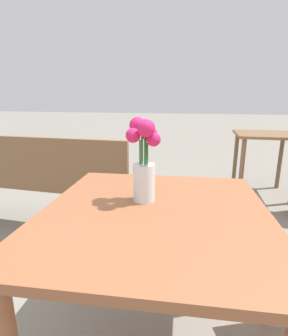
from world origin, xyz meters
TOP-DOWN VIEW (x-y plane):
  - table_front at (0.00, -0.00)m, footprint 0.90×0.96m
  - flower_vase at (-0.06, 0.08)m, footprint 0.13×0.13m
  - bench_near at (-1.26, 0.91)m, footprint 1.86×0.40m
  - table_back at (0.85, 2.39)m, footprint 0.68×0.68m

SIDE VIEW (x-z plane):
  - bench_near at x=-1.26m, z-range 0.05..0.90m
  - table_back at x=0.85m, z-range 0.23..0.96m
  - table_front at x=0.00m, z-range 0.26..0.99m
  - flower_vase at x=-0.06m, z-range 0.72..1.05m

